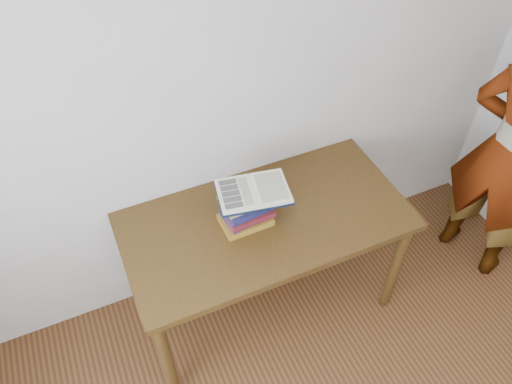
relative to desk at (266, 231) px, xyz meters
name	(u,v)px	position (x,y,z in m)	size (l,w,h in m)	color
desk	(266,231)	(0.00, 0.00, 0.00)	(1.47, 0.74, 0.79)	#4C3313
book_stack	(246,210)	(-0.10, 0.02, 0.19)	(0.26, 0.19, 0.19)	olive
open_book	(253,192)	(-0.06, 0.03, 0.30)	(0.39, 0.30, 0.03)	black
reader	(512,156)	(1.42, -0.19, 0.17)	(0.63, 0.41, 1.72)	tan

